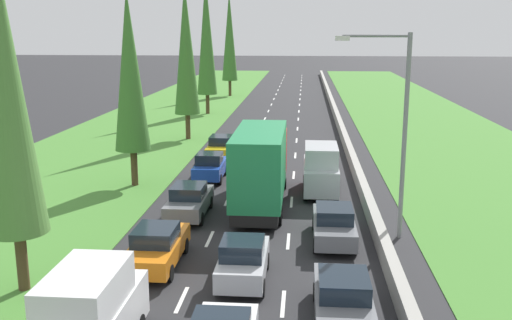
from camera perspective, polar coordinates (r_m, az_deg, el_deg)
The scene contains 21 objects.
ground_plane at distance 63.91m, azimuth 2.63°, elevation 4.43°, with size 300.00×300.00×0.00m, color #28282B.
grass_verge_left at distance 65.60m, azimuth -8.52°, elevation 4.53°, with size 14.00×140.00×0.04m, color #478433.
grass_verge_right at distance 64.99m, azimuth 15.41°, elevation 4.14°, with size 14.00×140.00×0.04m, color #478433.
median_barrier at distance 63.90m, azimuth 7.76°, elevation 4.71°, with size 0.44×120.00×0.85m, color #9E9B93.
lane_markings at distance 63.91m, azimuth 2.63°, elevation 4.43°, with size 3.64×116.00×0.01m.
white_van_left_lane at distance 17.16m, azimuth -15.95°, elevation -14.52°, with size 1.96×4.90×2.82m.
orange_sedan_left_lane at distance 23.32m, azimuth -9.69°, elevation -8.36°, with size 1.82×4.50×1.64m.
grey_sedan_left_lane at distance 29.15m, azimuth -6.56°, elevation -3.96°, with size 1.82×4.50×1.64m.
blue_hatchback_left_lane at distance 36.08m, azimuth -4.52°, elevation -0.64°, with size 1.74×3.90×1.72m.
silver_hatchback_centre_lane at distance 21.63m, azimuth -1.26°, elevation -9.81°, with size 1.74×3.90×1.72m.
grey_sedan_right_lane at distance 19.05m, azimuth 8.52°, elevation -13.28°, with size 1.82×4.50×1.64m.
grey_sedan_right_lane_third at distance 25.74m, azimuth 7.64°, elevation -6.25°, with size 1.82×4.50×1.64m.
green_box_truck_centre_lane at distance 30.33m, azimuth 0.49°, elevation -0.54°, with size 2.46×9.40×4.18m.
silver_van_right_lane at distance 33.03m, azimuth 6.37°, elevation -0.92°, with size 1.96×4.90×2.82m.
yellow_sedan_left_lane at distance 42.25m, azimuth -3.40°, elevation 1.30°, with size 1.82×4.50×1.64m.
poplar_tree_nearest at distance 21.08m, azimuth -23.29°, elevation 6.21°, with size 2.10×2.10×12.11m.
poplar_tree_second at distance 34.44m, azimuth -12.27°, elevation 8.49°, with size 2.09×2.09×11.45m.
poplar_tree_third at distance 49.10m, azimuth -6.88°, elevation 10.73°, with size 2.12×2.12×12.99m.
poplar_tree_fourth at distance 64.28m, azimuth -4.88°, elevation 12.03°, with size 2.17×2.17×14.85m.
poplar_tree_fifth at distance 82.07m, azimuth -2.62°, elevation 11.98°, with size 2.16×2.16×14.28m.
street_light_mast at distance 25.78m, azimuth 13.67°, elevation 3.66°, with size 3.20×0.28×9.00m.
Camera 1 is at (2.34, -3.22, 9.09)m, focal length 40.81 mm.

